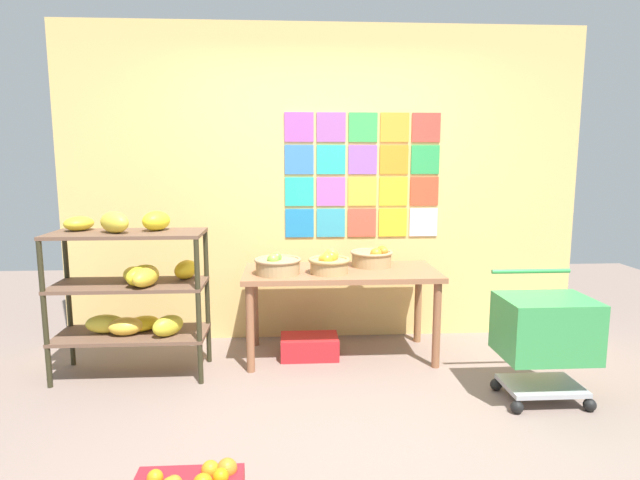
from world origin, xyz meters
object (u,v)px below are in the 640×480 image
(display_table, at_px, (341,281))
(fruit_basket_right, at_px, (372,257))
(shopping_cart, at_px, (545,331))
(banana_shelf_unit, at_px, (134,282))
(produce_crate_under_table, at_px, (309,347))
(fruit_basket_back_left, at_px, (277,265))
(fruit_basket_centre, at_px, (330,262))

(display_table, xyz_separation_m, fruit_basket_right, (0.27, 0.13, 0.16))
(fruit_basket_right, distance_m, shopping_cart, 1.42)
(fruit_basket_right, bearing_deg, banana_shelf_unit, -167.42)
(banana_shelf_unit, height_order, shopping_cart, banana_shelf_unit)
(fruit_basket_right, bearing_deg, display_table, -154.24)
(produce_crate_under_table, distance_m, shopping_cart, 1.74)
(display_table, distance_m, fruit_basket_back_left, 0.53)
(shopping_cart, bearing_deg, fruit_basket_back_left, 154.72)
(fruit_basket_centre, relative_size, shopping_cart, 0.39)
(produce_crate_under_table, xyz_separation_m, shopping_cart, (1.47, -0.86, 0.38))
(display_table, height_order, fruit_basket_centre, fruit_basket_centre)
(fruit_basket_centre, xyz_separation_m, fruit_basket_right, (0.36, 0.24, -0.01))
(banana_shelf_unit, relative_size, display_table, 0.79)
(shopping_cart, bearing_deg, fruit_basket_right, 132.28)
(fruit_basket_centre, height_order, shopping_cart, fruit_basket_centre)
(fruit_basket_back_left, xyz_separation_m, produce_crate_under_table, (0.24, 0.10, -0.68))
(shopping_cart, bearing_deg, banana_shelf_unit, 166.12)
(display_table, bearing_deg, banana_shelf_unit, -169.95)
(fruit_basket_back_left, bearing_deg, display_table, 13.00)
(banana_shelf_unit, xyz_separation_m, shopping_cart, (2.73, -0.60, -0.22))
(display_table, xyz_separation_m, produce_crate_under_table, (-0.25, -0.01, -0.53))
(display_table, distance_m, fruit_basket_centre, 0.22)
(fruit_basket_back_left, bearing_deg, fruit_basket_centre, 0.61)
(fruit_basket_right, height_order, produce_crate_under_table, fruit_basket_right)
(fruit_basket_back_left, distance_m, produce_crate_under_table, 0.73)
(banana_shelf_unit, bearing_deg, fruit_basket_centre, 6.40)
(fruit_basket_right, xyz_separation_m, shopping_cart, (0.95, -1.00, -0.30))
(fruit_basket_centre, bearing_deg, produce_crate_under_table, 148.04)
(banana_shelf_unit, height_order, display_table, banana_shelf_unit)
(fruit_basket_right, height_order, shopping_cart, fruit_basket_right)
(fruit_basket_centre, relative_size, fruit_basket_back_left, 0.90)
(banana_shelf_unit, xyz_separation_m, produce_crate_under_table, (1.26, 0.25, -0.60))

